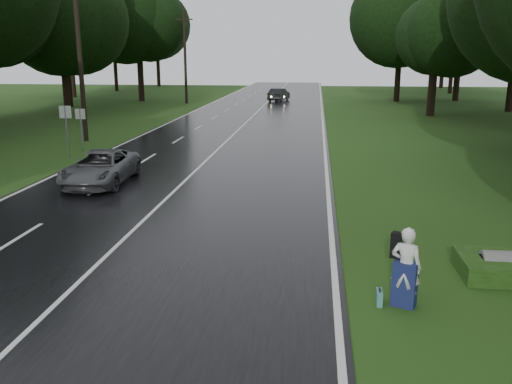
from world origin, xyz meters
TOP-DOWN VIEW (x-y plane):
  - ground at (0.00, 0.00)m, footprint 160.00×160.00m
  - road at (0.00, 20.00)m, footprint 12.00×140.00m
  - lane_center at (0.00, 20.00)m, footprint 0.12×140.00m
  - grey_car at (-3.23, 8.59)m, footprint 2.35×4.78m
  - far_car at (1.12, 48.90)m, footprint 2.30×4.40m
  - hitchhiker at (7.17, -1.08)m, footprint 0.73×0.71m
  - suitcase at (6.68, -1.07)m, footprint 0.14×0.41m
  - culvert at (9.84, 0.75)m, footprint 1.22×0.61m
  - utility_pole_mid at (-8.50, 19.34)m, footprint 1.80×0.28m
  - utility_pole_far at (-8.50, 45.21)m, footprint 1.80×0.28m
  - road_sign_a at (-7.20, 14.18)m, footprint 0.62×0.10m
  - road_sign_b at (-7.20, 15.88)m, footprint 0.55×0.10m
  - tree_left_e at (-16.27, 33.52)m, footprint 8.49×8.49m
  - tree_left_f at (-14.26, 47.81)m, footprint 9.99×9.99m
  - tree_right_e at (14.93, 35.74)m, footprint 7.85×7.85m
  - tree_right_f at (14.12, 50.27)m, footprint 9.42×9.42m

SIDE VIEW (x-z plane):
  - ground at x=0.00m, z-range 0.00..0.00m
  - culvert at x=9.84m, z-range -0.31..0.31m
  - utility_pole_mid at x=-8.50m, z-range -5.26..5.26m
  - utility_pole_far at x=-8.50m, z-range -4.75..4.75m
  - road_sign_a at x=-7.20m, z-range -1.29..1.29m
  - road_sign_b at x=-7.20m, z-range -1.14..1.14m
  - tree_left_e at x=-16.27m, z-range -6.63..6.63m
  - tree_left_f at x=-14.26m, z-range -7.80..7.80m
  - tree_right_e at x=14.93m, z-range -6.14..6.14m
  - tree_right_f at x=14.12m, z-range -7.36..7.36m
  - road at x=0.00m, z-range 0.00..0.04m
  - lane_center at x=0.00m, z-range 0.04..0.05m
  - suitcase at x=6.68m, z-range 0.00..0.29m
  - grey_car at x=-3.23m, z-range 0.04..1.34m
  - far_car at x=1.12m, z-range 0.04..1.42m
  - hitchhiker at x=7.17m, z-range -0.06..1.64m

